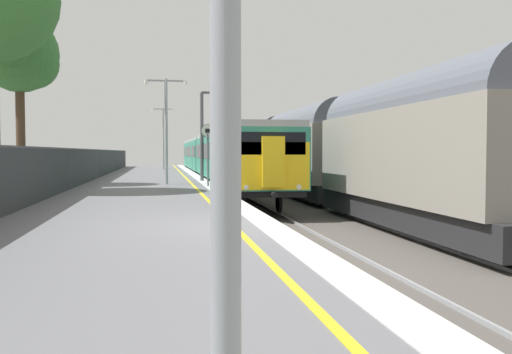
{
  "coord_description": "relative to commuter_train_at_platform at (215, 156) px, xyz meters",
  "views": [
    {
      "loc": [
        -1.82,
        -11.59,
        1.51
      ],
      "look_at": [
        1.34,
        6.99,
        0.68
      ],
      "focal_mm": 39.65,
      "sensor_mm": 36.0,
      "label": 1
    }
  ],
  "objects": [
    {
      "name": "platform_lamp_far",
      "position": [
        -3.62,
        10.53,
        1.95
      ],
      "size": [
        2.0,
        0.2,
        5.43
      ],
      "color": "#93999E",
      "rests_on": "ground"
    },
    {
      "name": "commuter_train_at_platform",
      "position": [
        0.0,
        0.0,
        0.0
      ],
      "size": [
        2.83,
        42.44,
        3.81
      ],
      "color": "#2D846B",
      "rests_on": "ground"
    },
    {
      "name": "background_tree_left",
      "position": [
        -10.04,
        -13.37,
        4.56
      ],
      "size": [
        3.53,
        3.52,
        7.74
      ],
      "color": "#473323",
      "rests_on": "ground"
    },
    {
      "name": "platform_lamp_mid",
      "position": [
        -3.62,
        -13.74,
        1.69
      ],
      "size": [
        2.0,
        0.2,
        4.93
      ],
      "color": "#93999E",
      "rests_on": "ground"
    },
    {
      "name": "freight_train_adjacent_track",
      "position": [
        4.0,
        -10.38,
        0.43
      ],
      "size": [
        2.6,
        39.75,
        4.92
      ],
      "color": "#232326",
      "rests_on": "ground"
    },
    {
      "name": "ground",
      "position": [
        0.54,
        -28.93,
        -1.88
      ],
      "size": [
        17.4,
        110.0,
        1.21
      ],
      "color": "slate"
    },
    {
      "name": "speed_limit_sign",
      "position": [
        -1.85,
        -15.72,
        0.48
      ],
      "size": [
        0.59,
        0.08,
        2.74
      ],
      "color": "#59595B",
      "rests_on": "ground"
    },
    {
      "name": "signal_gantry",
      "position": [
        -1.46,
        -10.72,
        1.68
      ],
      "size": [
        1.1,
        0.24,
        4.69
      ],
      "color": "#47474C",
      "rests_on": "ground"
    }
  ]
}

